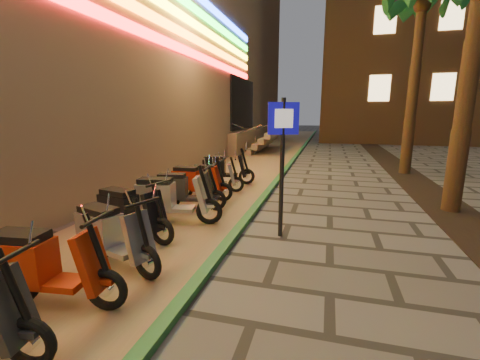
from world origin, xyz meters
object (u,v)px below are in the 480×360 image
(scooter_6, at_px, (42,265))
(scooter_12, at_px, (212,177))
(scooter_13, at_px, (222,169))
(scooter_7, at_px, (110,234))
(scooter_11, at_px, (195,181))
(scooter_8, at_px, (129,211))
(scooter_9, at_px, (169,198))
(pedestrian_sign, at_px, (283,149))
(scooter_10, at_px, (183,190))

(scooter_6, relative_size, scooter_12, 1.14)
(scooter_13, bearing_deg, scooter_6, -100.56)
(scooter_7, bearing_deg, scooter_11, 111.51)
(scooter_8, xyz_separation_m, scooter_9, (0.34, 0.91, 0.04))
(scooter_8, bearing_deg, scooter_6, -70.01)
(pedestrian_sign, distance_m, scooter_8, 3.05)
(scooter_10, bearing_deg, scooter_12, 75.64)
(pedestrian_sign, relative_size, scooter_9, 1.42)
(scooter_6, height_order, scooter_11, scooter_6)
(scooter_8, xyz_separation_m, scooter_13, (0.20, 4.83, 0.01))
(pedestrian_sign, xyz_separation_m, scooter_12, (-2.44, 2.87, -1.19))
(scooter_7, xyz_separation_m, scooter_13, (-0.20, 5.88, 0.01))
(scooter_8, relative_size, scooter_9, 0.93)
(pedestrian_sign, height_order, scooter_13, pedestrian_sign)
(scooter_13, bearing_deg, scooter_7, -99.21)
(scooter_6, bearing_deg, pedestrian_sign, 43.94)
(scooter_9, bearing_deg, scooter_12, 80.72)
(scooter_9, bearing_deg, pedestrian_sign, -13.18)
(scooter_9, bearing_deg, scooter_8, -121.52)
(scooter_7, xyz_separation_m, scooter_12, (-0.14, 4.75, -0.05))
(scooter_6, bearing_deg, scooter_11, 85.09)
(scooter_8, height_order, scooter_9, scooter_9)
(scooter_8, bearing_deg, scooter_13, 100.09)
(scooter_7, xyz_separation_m, scooter_10, (-0.19, 2.90, -0.00))
(scooter_8, xyz_separation_m, scooter_10, (0.22, 1.84, -0.01))
(scooter_7, relative_size, scooter_8, 0.99)
(scooter_6, bearing_deg, scooter_13, 83.85)
(scooter_12, bearing_deg, scooter_8, -110.63)
(scooter_6, relative_size, scooter_8, 1.02)
(scooter_6, bearing_deg, scooter_8, 90.69)
(scooter_7, bearing_deg, scooter_8, 128.32)
(scooter_11, bearing_deg, scooter_8, -94.71)
(scooter_7, height_order, scooter_8, scooter_8)
(scooter_10, bearing_deg, scooter_11, 83.01)
(scooter_11, distance_m, scooter_13, 2.02)
(pedestrian_sign, relative_size, scooter_8, 1.53)
(scooter_9, xyz_separation_m, scooter_13, (-0.14, 3.91, -0.03))
(scooter_10, distance_m, scooter_11, 0.97)
(scooter_7, height_order, scooter_11, scooter_7)
(scooter_11, bearing_deg, scooter_6, -90.40)
(scooter_6, xyz_separation_m, scooter_9, (0.06, 3.06, 0.03))
(scooter_6, relative_size, scooter_13, 1.01)
(scooter_8, height_order, scooter_10, scooter_8)
(scooter_8, distance_m, scooter_9, 0.97)
(scooter_8, bearing_deg, scooter_7, -56.40)
(scooter_8, distance_m, scooter_12, 3.70)
(scooter_12, bearing_deg, scooter_13, 76.61)
(scooter_10, relative_size, scooter_12, 1.11)
(scooter_10, distance_m, scooter_12, 1.85)
(scooter_7, relative_size, scooter_13, 0.97)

